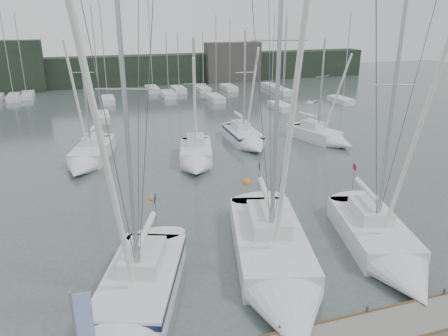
# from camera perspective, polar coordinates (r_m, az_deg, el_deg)

# --- Properties ---
(ground) EXTENTS (160.00, 160.00, 0.00)m
(ground) POSITION_cam_1_polar(r_m,az_deg,el_deg) (22.28, 7.56, -13.81)
(ground) COLOR #414F4D
(ground) RESTS_ON ground
(far_treeline) EXTENTS (90.00, 4.00, 5.00)m
(far_treeline) POSITION_cam_1_polar(r_m,az_deg,el_deg) (79.66, -11.99, 12.37)
(far_treeline) COLOR black
(far_treeline) RESTS_ON ground
(far_building_left) EXTENTS (12.00, 3.00, 8.00)m
(far_building_left) POSITION_cam_1_polar(r_m,az_deg,el_deg) (77.94, -26.94, 11.66)
(far_building_left) COLOR black
(far_building_left) RESTS_ON ground
(far_building_right) EXTENTS (10.00, 3.00, 7.00)m
(far_building_right) POSITION_cam_1_polar(r_m,az_deg,el_deg) (81.49, 1.15, 13.65)
(far_building_right) COLOR #3C3937
(far_building_right) RESTS_ON ground
(mast_forest) EXTENTS (57.90, 24.37, 14.50)m
(mast_forest) POSITION_cam_1_polar(r_m,az_deg,el_deg) (66.03, -10.78, 9.19)
(mast_forest) COLOR silver
(mast_forest) RESTS_ON ground
(sailboat_near_left) EXTENTS (6.39, 10.31, 16.08)m
(sailboat_near_left) POSITION_cam_1_polar(r_m,az_deg,el_deg) (19.35, -11.98, -17.64)
(sailboat_near_left) COLOR silver
(sailboat_near_left) RESTS_ON ground
(sailboat_near_center) EXTENTS (6.65, 13.04, 18.82)m
(sailboat_near_center) POSITION_cam_1_polar(r_m,az_deg,el_deg) (21.43, 7.05, -13.27)
(sailboat_near_center) COLOR silver
(sailboat_near_center) RESTS_ON ground
(sailboat_near_right) EXTENTS (5.60, 10.49, 15.05)m
(sailboat_near_right) POSITION_cam_1_polar(r_m,az_deg,el_deg) (24.45, 20.49, -10.13)
(sailboat_near_right) COLOR silver
(sailboat_near_right) RESTS_ON ground
(sailboat_mid_b) EXTENTS (4.99, 9.15, 12.59)m
(sailboat_mid_b) POSITION_cam_1_polar(r_m,az_deg,el_deg) (38.53, -17.37, 1.25)
(sailboat_mid_b) COLOR silver
(sailboat_mid_b) RESTS_ON ground
(sailboat_mid_c) EXTENTS (4.40, 7.93, 11.10)m
(sailboat_mid_c) POSITION_cam_1_polar(r_m,az_deg,el_deg) (36.66, -3.67, 1.25)
(sailboat_mid_c) COLOR silver
(sailboat_mid_c) RESTS_ON ground
(sailboat_mid_d) EXTENTS (2.85, 8.20, 11.43)m
(sailboat_mid_d) POSITION_cam_1_polar(r_m,az_deg,el_deg) (42.29, 3.04, 3.76)
(sailboat_mid_d) COLOR silver
(sailboat_mid_d) RESTS_ON ground
(sailboat_mid_e) EXTENTS (4.51, 7.70, 10.65)m
(sailboat_mid_e) POSITION_cam_1_polar(r_m,az_deg,el_deg) (44.09, 13.12, 3.88)
(sailboat_mid_e) COLOR silver
(sailboat_mid_e) RESTS_ON ground
(buoy_a) EXTENTS (0.51, 0.51, 0.51)m
(buoy_a) POSITION_cam_1_polar(r_m,az_deg,el_deg) (30.68, -9.33, -4.04)
(buoy_a) COLOR orange
(buoy_a) RESTS_ON ground
(buoy_b) EXTENTS (0.62, 0.62, 0.62)m
(buoy_b) POSITION_cam_1_polar(r_m,az_deg,el_deg) (33.16, 2.97, -1.93)
(buoy_b) COLOR orange
(buoy_b) RESTS_ON ground
(dock_banner) EXTENTS (0.62, 0.08, 4.04)m
(dock_banner) POSITION_cam_1_polar(r_m,az_deg,el_deg) (15.13, -17.97, -20.18)
(dock_banner) COLOR #9DA0A5
(dock_banner) RESTS_ON dock
(seagull) EXTENTS (0.93, 0.47, 0.19)m
(seagull) POSITION_cam_1_polar(r_m,az_deg,el_deg) (21.69, 11.14, 8.36)
(seagull) COLOR silver
(seagull) RESTS_ON ground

